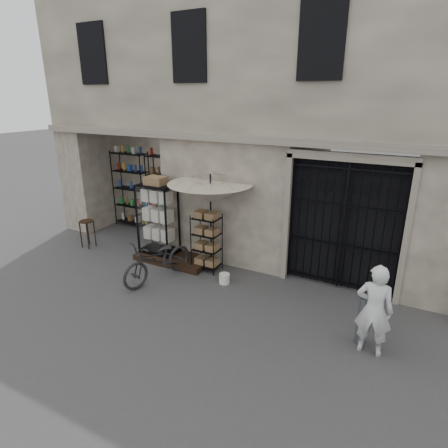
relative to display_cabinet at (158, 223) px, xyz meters
The scene contains 14 objects.
ground 3.44m from the display_cabinet, 28.93° to the right, with size 80.00×80.00×0.00m, color black.
main_building 5.14m from the display_cabinet, 39.87° to the left, with size 14.00×4.00×9.00m, color #B3A68F.
shop_recess 2.08m from the display_cabinet, 143.28° to the left, with size 3.00×1.70×3.00m, color black.
shop_shelving 2.40m from the display_cabinet, 134.34° to the left, with size 2.70×0.50×2.50m, color black.
iron_gate 4.71m from the display_cabinet, ahead, with size 2.50×0.21×3.00m.
step_platform 1.03m from the display_cabinet, ahead, with size 2.00×0.90×0.15m, color black.
display_cabinet is the anchor object (origin of this frame).
wire_rack 1.55m from the display_cabinet, ahead, with size 0.65×0.48×1.45m.
market_umbrella 1.92m from the display_cabinet, ahead, with size 1.78×1.82×2.91m.
white_bucket 2.47m from the display_cabinet, 12.45° to the right, with size 0.25×0.25×0.24m, color silver.
bicycle 1.66m from the display_cabinet, 53.31° to the right, with size 0.68×1.03×1.96m, color black.
wooden_stool 2.37m from the display_cabinet, behind, with size 0.39×0.39×0.80m.
steel_bollard 5.62m from the display_cabinet, 13.98° to the right, with size 0.17×0.17×0.92m, color slate.
shopkeeper 5.89m from the display_cabinet, 15.18° to the right, with size 0.60×1.64×0.39m, color silver.
Camera 1 is at (3.05, -5.84, 4.20)m, focal length 30.00 mm.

